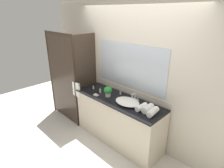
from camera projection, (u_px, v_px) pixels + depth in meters
ground_plane at (117, 139)px, 3.70m from camera, size 8.00×8.00×0.00m
wall_back_with_mirror at (131, 74)px, 3.44m from camera, size 4.40×0.06×2.60m
vanity_cabinet at (118, 120)px, 3.54m from camera, size 1.80×0.58×0.90m
shower_enclosure at (69, 78)px, 4.03m from camera, size 1.20×0.59×2.00m
sink_basin at (127, 102)px, 3.18m from camera, size 0.46×0.34×0.07m
faucet at (135, 98)px, 3.31m from camera, size 0.17×0.12×0.14m
potted_plant at (108, 91)px, 3.41m from camera, size 0.15×0.15×0.20m
soap_dish at (96, 95)px, 3.50m from camera, size 0.10×0.07×0.04m
amenity_bottle_shampoo at (100, 91)px, 3.60m from camera, size 0.03×0.03×0.10m
amenity_bottle_lotion at (93, 87)px, 3.78m from camera, size 0.03×0.03×0.08m
amenity_bottle_body_wash at (120, 93)px, 3.54m from camera, size 0.03×0.03×0.07m
rolled_towel_near_edge at (153, 112)px, 2.84m from camera, size 0.12×0.27×0.09m
rolled_towel_middle at (148, 109)px, 2.92m from camera, size 0.12×0.22×0.11m
rolled_towel_far_edge at (141, 107)px, 2.98m from camera, size 0.10×0.23×0.09m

